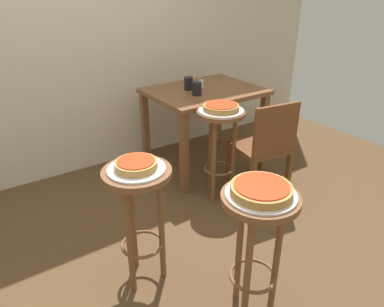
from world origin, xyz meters
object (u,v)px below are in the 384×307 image
at_px(serving_plate_foreground, 261,194).
at_px(pizza_foreground, 261,189).
at_px(serving_plate_leftside, 221,110).
at_px(cup_far_edge, 189,83).
at_px(wooden_chair, 265,146).
at_px(pizza_middle, 136,164).
at_px(cup_near_edge, 197,89).
at_px(dining_table, 204,101).
at_px(serving_plate_middle, 136,169).
at_px(pizza_leftside, 221,107).
at_px(condiment_shaker, 201,84).
at_px(stool_foreground, 257,230).
at_px(stool_leftside, 220,135).
at_px(stool_middle, 139,202).

bearing_deg(serving_plate_foreground, pizza_foreground, 0.00).
relative_size(serving_plate_leftside, cup_far_edge, 3.04).
relative_size(pizza_foreground, wooden_chair, 0.35).
relative_size(pizza_middle, cup_near_edge, 1.97).
bearing_deg(pizza_middle, wooden_chair, 12.19).
relative_size(dining_table, wooden_chair, 1.18).
distance_m(serving_plate_foreground, wooden_chair, 1.26).
bearing_deg(serving_plate_foreground, serving_plate_leftside, 60.37).
relative_size(serving_plate_middle, pizza_middle, 1.38).
distance_m(pizza_foreground, serving_plate_middle, 0.67).
distance_m(pizza_leftside, wooden_chair, 0.49).
bearing_deg(cup_far_edge, dining_table, -31.01).
relative_size(serving_plate_foreground, condiment_shaker, 4.50).
height_order(serving_plate_leftside, pizza_leftside, pizza_leftside).
xyz_separation_m(stool_foreground, serving_plate_foreground, (0.00, 0.00, 0.21)).
distance_m(serving_plate_middle, pizza_leftside, 1.10).
distance_m(stool_foreground, stool_leftside, 1.22).
distance_m(pizza_leftside, cup_far_edge, 0.62).
relative_size(stool_middle, stool_leftside, 1.00).
xyz_separation_m(serving_plate_leftside, dining_table, (0.23, 0.54, -0.11)).
bearing_deg(stool_leftside, serving_plate_foreground, -119.63).
bearing_deg(pizza_middle, dining_table, 40.67).
xyz_separation_m(pizza_foreground, cup_far_edge, (0.71, 1.67, 0.04)).
bearing_deg(serving_plate_foreground, dining_table, 62.49).
height_order(stool_leftside, condiment_shaker, condiment_shaker).
height_order(stool_middle, condiment_shaker, condiment_shaker).
distance_m(pizza_leftside, condiment_shaker, 0.64).
height_order(stool_foreground, serving_plate_leftside, serving_plate_leftside).
xyz_separation_m(serving_plate_leftside, cup_far_edge, (0.10, 0.61, 0.07)).
bearing_deg(cup_near_edge, stool_middle, -138.49).
bearing_deg(pizza_foreground, pizza_middle, 123.61).
relative_size(serving_plate_leftside, cup_near_edge, 3.07).
distance_m(pizza_middle, cup_far_edge, 1.55).
distance_m(serving_plate_foreground, cup_near_edge, 1.63).
bearing_deg(serving_plate_middle, pizza_leftside, 27.05).
relative_size(stool_leftside, pizza_leftside, 2.70).
distance_m(pizza_foreground, cup_near_edge, 1.63).
distance_m(stool_leftside, condiment_shaker, 0.69).
distance_m(stool_leftside, wooden_chair, 0.38).
xyz_separation_m(stool_foreground, pizza_middle, (-0.37, 0.56, 0.24)).
relative_size(stool_foreground, stool_leftside, 1.00).
distance_m(pizza_foreground, wooden_chair, 1.26).
height_order(stool_leftside, pizza_leftside, pizza_leftside).
relative_size(serving_plate_foreground, wooden_chair, 0.40).
distance_m(stool_leftside, cup_near_edge, 0.51).
distance_m(stool_foreground, serving_plate_foreground, 0.21).
xyz_separation_m(pizza_middle, serving_plate_leftside, (0.98, 0.50, -0.03)).
relative_size(dining_table, cup_far_edge, 8.57).
xyz_separation_m(stool_leftside, condiment_shaker, (0.24, 0.59, 0.25)).
bearing_deg(pizza_leftside, stool_foreground, -119.63).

